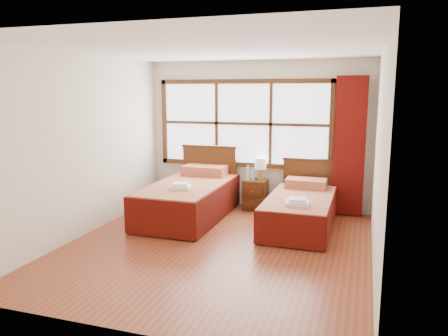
% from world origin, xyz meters
% --- Properties ---
extents(floor, '(4.50, 4.50, 0.00)m').
position_xyz_m(floor, '(0.00, 0.00, 0.00)').
color(floor, brown).
rests_on(floor, ground).
extents(ceiling, '(4.50, 4.50, 0.00)m').
position_xyz_m(ceiling, '(0.00, 0.00, 2.60)').
color(ceiling, white).
rests_on(ceiling, wall_back).
extents(wall_back, '(4.00, 0.00, 4.00)m').
position_xyz_m(wall_back, '(0.00, 2.25, 1.30)').
color(wall_back, silver).
rests_on(wall_back, floor).
extents(wall_left, '(0.00, 4.50, 4.50)m').
position_xyz_m(wall_left, '(-2.00, 0.00, 1.30)').
color(wall_left, silver).
rests_on(wall_left, floor).
extents(wall_right, '(0.00, 4.50, 4.50)m').
position_xyz_m(wall_right, '(2.00, 0.00, 1.30)').
color(wall_right, silver).
rests_on(wall_right, floor).
extents(window, '(3.16, 0.06, 1.56)m').
position_xyz_m(window, '(-0.25, 2.21, 1.50)').
color(window, white).
rests_on(window, wall_back).
extents(curtain, '(0.50, 0.16, 2.30)m').
position_xyz_m(curtain, '(1.60, 2.11, 1.17)').
color(curtain, '#5B0C09').
rests_on(curtain, wall_back).
extents(bed_left, '(1.12, 2.18, 1.09)m').
position_xyz_m(bed_left, '(-0.87, 1.20, 0.33)').
color(bed_left, '#41220D').
rests_on(bed_left, floor).
extents(bed_right, '(0.97, 1.99, 0.94)m').
position_xyz_m(bed_right, '(0.95, 1.20, 0.29)').
color(bed_right, '#41220D').
rests_on(bed_right, floor).
extents(nightstand, '(0.40, 0.40, 0.53)m').
position_xyz_m(nightstand, '(0.04, 1.99, 0.27)').
color(nightstand, '#47270F').
rests_on(nightstand, floor).
extents(towels_left, '(0.36, 0.33, 0.09)m').
position_xyz_m(towels_left, '(-0.84, 0.73, 0.62)').
color(towels_left, white).
rests_on(towels_left, bed_left).
extents(towels_right, '(0.36, 0.32, 0.09)m').
position_xyz_m(towels_right, '(0.98, 0.64, 0.54)').
color(towels_right, white).
rests_on(towels_right, bed_right).
extents(lamp, '(0.20, 0.20, 0.39)m').
position_xyz_m(lamp, '(0.12, 2.05, 0.81)').
color(lamp, '#B58E3A').
rests_on(lamp, nightstand).
extents(bottle_near, '(0.07, 0.07, 0.26)m').
position_xyz_m(bottle_near, '(-0.09, 1.96, 0.65)').
color(bottle_near, '#A1C3D0').
rests_on(bottle_near, nightstand).
extents(bottle_far, '(0.06, 0.06, 0.23)m').
position_xyz_m(bottle_far, '(-0.00, 1.96, 0.64)').
color(bottle_far, '#A1C3D0').
rests_on(bottle_far, nightstand).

